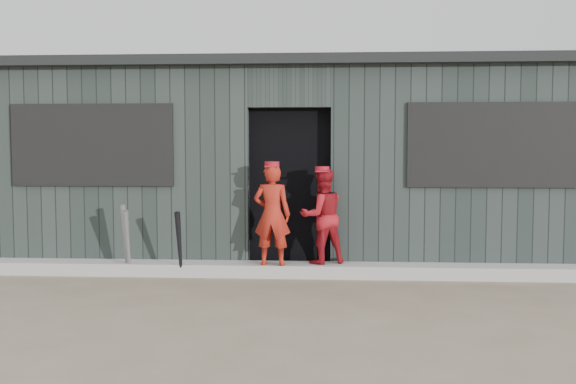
# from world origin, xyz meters

# --- Properties ---
(ground) EXTENTS (80.00, 80.00, 0.00)m
(ground) POSITION_xyz_m (0.00, 0.00, 0.00)
(ground) COLOR #6D5D4B
(ground) RESTS_ON ground
(curb) EXTENTS (8.00, 0.36, 0.15)m
(curb) POSITION_xyz_m (0.00, 1.82, 0.07)
(curb) COLOR #9E9E99
(curb) RESTS_ON ground
(bat_left) EXTENTS (0.12, 0.32, 0.81)m
(bat_left) POSITION_xyz_m (-1.86, 1.60, 0.41)
(bat_left) COLOR gray
(bat_left) RESTS_ON ground
(bat_mid) EXTENTS (0.08, 0.23, 0.87)m
(bat_mid) POSITION_xyz_m (-1.92, 1.70, 0.43)
(bat_mid) COLOR gray
(bat_mid) RESTS_ON ground
(bat_right) EXTENTS (0.08, 0.31, 0.80)m
(bat_right) POSITION_xyz_m (-1.24, 1.57, 0.40)
(bat_right) COLOR black
(bat_right) RESTS_ON ground
(player_red_left) EXTENTS (0.46, 0.32, 1.18)m
(player_red_left) POSITION_xyz_m (-0.18, 1.71, 0.74)
(player_red_left) COLOR #A42014
(player_red_left) RESTS_ON curb
(player_red_right) EXTENTS (0.67, 0.60, 1.12)m
(player_red_right) POSITION_xyz_m (0.40, 1.87, 0.71)
(player_red_right) COLOR maroon
(player_red_right) RESTS_ON curb
(player_grey_back) EXTENTS (0.74, 0.53, 1.40)m
(player_grey_back) POSITION_xyz_m (0.41, 2.48, 0.70)
(player_grey_back) COLOR #B6B6B6
(player_grey_back) RESTS_ON ground
(dugout) EXTENTS (8.30, 3.30, 2.62)m
(dugout) POSITION_xyz_m (-0.00, 3.50, 1.29)
(dugout) COLOR black
(dugout) RESTS_ON ground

